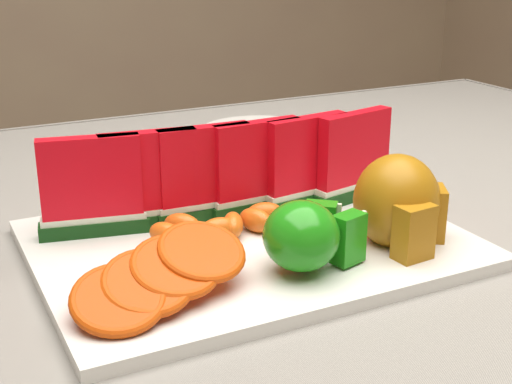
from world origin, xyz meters
The scene contains 10 objects.
table centered at (0.00, 0.00, 0.65)m, with size 1.40×0.90×0.75m.
tablecloth centered at (0.00, 0.00, 0.72)m, with size 1.53×1.03×0.20m.
platter centered at (-0.04, -0.07, 0.76)m, with size 0.40×0.30×0.01m.
apple_cluster centered at (-0.03, -0.15, 0.80)m, with size 0.10×0.08×0.06m.
pear_cluster centered at (0.08, -0.14, 0.81)m, with size 0.11×0.11×0.09m.
side_plate centered at (0.16, 0.30, 0.76)m, with size 0.20×0.20×0.01m.
watermelon_row centered at (-0.03, -0.01, 0.82)m, with size 0.39×0.07×0.10m.
orange_fan_front centered at (-0.16, -0.15, 0.79)m, with size 0.16×0.11×0.05m.
orange_fan_back centered at (-0.04, 0.05, 0.79)m, with size 0.28×0.10×0.04m.
tangerine_segments centered at (-0.06, -0.05, 0.78)m, with size 0.15×0.06×0.02m.
Camera 1 is at (-0.32, -0.64, 1.04)m, focal length 50.00 mm.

